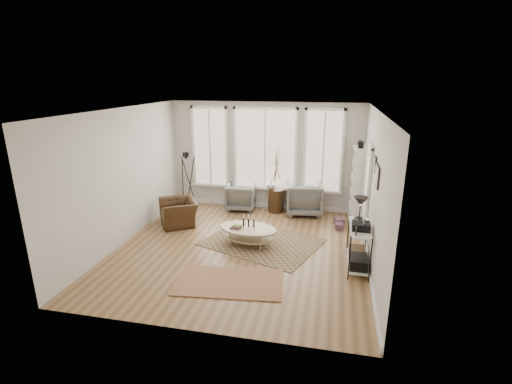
% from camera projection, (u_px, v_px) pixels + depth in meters
% --- Properties ---
extents(room, '(5.50, 5.54, 2.90)m').
position_uv_depth(room, '(241.00, 184.00, 7.51)').
color(room, olive).
rests_on(room, ground).
extents(bay_window, '(4.14, 0.12, 2.24)m').
position_uv_depth(bay_window, '(265.00, 151.00, 9.97)').
color(bay_window, '#DBB187').
rests_on(bay_window, ground).
extents(door, '(0.09, 1.06, 2.22)m').
position_uv_depth(door, '(366.00, 190.00, 8.14)').
color(door, silver).
rests_on(door, ground).
extents(bookcase, '(0.31, 0.85, 2.06)m').
position_uv_depth(bookcase, '(357.00, 184.00, 9.22)').
color(bookcase, white).
rests_on(bookcase, ground).
extents(low_shelf, '(0.38, 1.08, 1.30)m').
position_uv_depth(low_shelf, '(359.00, 242.00, 7.01)').
color(low_shelf, white).
rests_on(low_shelf, ground).
extents(wall_art, '(0.04, 0.88, 0.44)m').
position_uv_depth(wall_art, '(376.00, 173.00, 6.59)').
color(wall_art, black).
rests_on(wall_art, ground).
extents(rug_main, '(2.84, 2.49, 0.01)m').
position_uv_depth(rug_main, '(262.00, 242.00, 8.21)').
color(rug_main, brown).
rests_on(rug_main, ground).
extents(rug_runner, '(2.01, 1.26, 0.01)m').
position_uv_depth(rug_runner, '(229.00, 282.00, 6.60)').
color(rug_runner, maroon).
rests_on(rug_runner, ground).
extents(coffee_table, '(1.37, 0.98, 0.58)m').
position_uv_depth(coffee_table, '(248.00, 231.00, 8.01)').
color(coffee_table, tan).
rests_on(coffee_table, ground).
extents(armchair_left, '(0.81, 0.83, 0.72)m').
position_uv_depth(armchair_left, '(241.00, 197.00, 10.21)').
color(armchair_left, slate).
rests_on(armchair_left, ground).
extents(armchair_right, '(1.05, 1.07, 0.87)m').
position_uv_depth(armchair_right, '(304.00, 198.00, 9.85)').
color(armchair_right, slate).
rests_on(armchair_right, ground).
extents(side_table, '(0.42, 0.42, 1.77)m').
position_uv_depth(side_table, '(276.00, 181.00, 9.87)').
color(side_table, '#3B2412').
rests_on(side_table, ground).
extents(vase, '(0.33, 0.33, 0.27)m').
position_uv_depth(vase, '(271.00, 184.00, 9.92)').
color(vase, silver).
rests_on(vase, side_table).
extents(accent_chair, '(1.25, 1.21, 0.62)m').
position_uv_depth(accent_chair, '(179.00, 212.00, 9.16)').
color(accent_chair, '#3B2412').
rests_on(accent_chair, ground).
extents(tripod_camera, '(0.56, 0.56, 1.59)m').
position_uv_depth(tripod_camera, '(187.00, 183.00, 10.12)').
color(tripod_camera, black).
rests_on(tripod_camera, ground).
extents(book_stack_near, '(0.28, 0.31, 0.16)m').
position_uv_depth(book_stack_near, '(339.00, 221.00, 9.18)').
color(book_stack_near, maroon).
rests_on(book_stack_near, ground).
extents(book_stack_far, '(0.20, 0.25, 0.15)m').
position_uv_depth(book_stack_far, '(339.00, 226.00, 8.90)').
color(book_stack_far, maroon).
rests_on(book_stack_far, ground).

